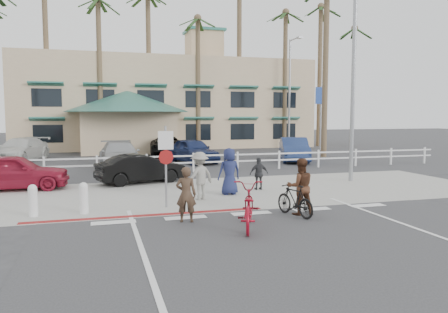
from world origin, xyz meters
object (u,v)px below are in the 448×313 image
object	(u,v)px
bike_red	(248,206)
car_red_compact	(13,172)
sign_post	(166,162)
car_white_sedan	(141,169)
bike_black	(295,200)

from	to	relation	value
bike_red	car_red_compact	world-z (taller)	car_red_compact
sign_post	car_white_sedan	distance (m)	5.41
bike_red	car_white_sedan	size ratio (longest dim) A/B	0.58
bike_black	sign_post	bearing A→B (deg)	-48.31
sign_post	bike_black	distance (m)	4.20
bike_red	bike_black	size ratio (longest dim) A/B	1.42
bike_black	car_red_compact	bearing A→B (deg)	-54.56
bike_black	bike_red	bearing A→B (deg)	12.79
bike_red	car_white_sedan	distance (m)	8.73
bike_black	car_red_compact	distance (m)	11.31
bike_red	car_red_compact	xyz separation A→B (m)	(-6.92, 8.16, 0.14)
bike_red	bike_black	bearing A→B (deg)	-132.13
bike_black	car_white_sedan	world-z (taller)	car_white_sedan
sign_post	car_white_sedan	bearing A→B (deg)	92.68
bike_black	car_white_sedan	xyz separation A→B (m)	(-3.66, 7.59, 0.16)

